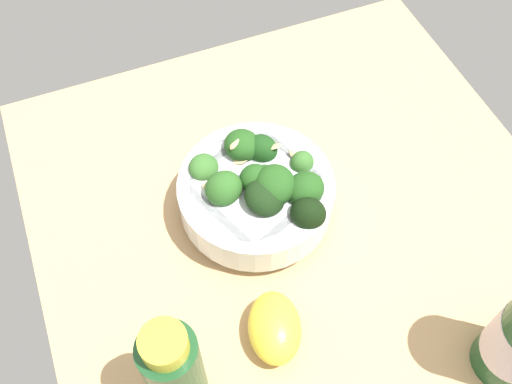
# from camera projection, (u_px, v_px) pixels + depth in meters

# --- Properties ---
(ground_plane) EXTENTS (0.62, 0.62, 0.03)m
(ground_plane) POSITION_uv_depth(u_px,v_px,m) (298.00, 222.00, 0.72)
(ground_plane) COLOR tan
(bowl_of_broccoli) EXTENTS (0.18, 0.18, 0.10)m
(bowl_of_broccoli) POSITION_uv_depth(u_px,v_px,m) (258.00, 191.00, 0.67)
(bowl_of_broccoli) COLOR white
(bowl_of_broccoli) RESTS_ON ground_plane
(lemon_wedge) EXTENTS (0.08, 0.09, 0.04)m
(lemon_wedge) POSITION_uv_depth(u_px,v_px,m) (275.00, 328.00, 0.61)
(lemon_wedge) COLOR yellow
(lemon_wedge) RESTS_ON ground_plane
(bottle_short) EXTENTS (0.05, 0.05, 0.17)m
(bottle_short) POSITION_uv_depth(u_px,v_px,m) (175.00, 373.00, 0.52)
(bottle_short) COLOR #194723
(bottle_short) RESTS_ON ground_plane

